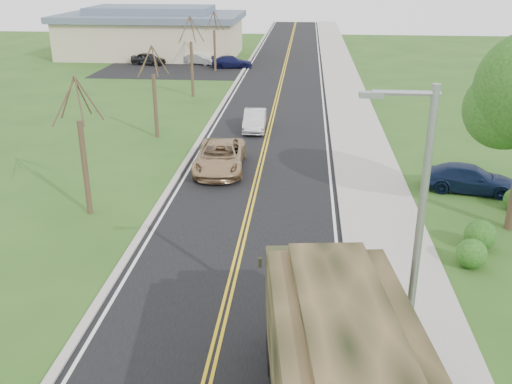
# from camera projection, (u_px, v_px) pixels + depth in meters

# --- Properties ---
(ground) EXTENTS (160.00, 160.00, 0.00)m
(ground) POSITION_uv_depth(u_px,v_px,m) (210.00, 372.00, 15.43)
(ground) COLOR #274A18
(ground) RESTS_ON ground
(road) EXTENTS (8.00, 120.00, 0.01)m
(road) POSITION_uv_depth(u_px,v_px,m) (281.00, 84.00, 52.41)
(road) COLOR black
(road) RESTS_ON ground
(curb_right) EXTENTS (0.30, 120.00, 0.12)m
(curb_right) POSITION_uv_depth(u_px,v_px,m) (326.00, 84.00, 52.05)
(curb_right) COLOR #9E998E
(curb_right) RESTS_ON ground
(sidewalk_right) EXTENTS (3.20, 120.00, 0.10)m
(sidewalk_right) POSITION_uv_depth(u_px,v_px,m) (345.00, 84.00, 51.91)
(sidewalk_right) COLOR #9E998E
(sidewalk_right) RESTS_ON ground
(curb_left) EXTENTS (0.30, 120.00, 0.10)m
(curb_left) POSITION_uv_depth(u_px,v_px,m) (236.00, 82.00, 52.73)
(curb_left) COLOR #9E998E
(curb_left) RESTS_ON ground
(street_light) EXTENTS (1.65, 0.22, 8.00)m
(street_light) POSITION_uv_depth(u_px,v_px,m) (414.00, 241.00, 12.92)
(street_light) COLOR gray
(street_light) RESTS_ON ground
(bare_tree_a) EXTENTS (1.93, 2.26, 6.08)m
(bare_tree_a) POSITION_uv_depth(u_px,v_px,m) (84.00, 157.00, 24.27)
(bare_tree_a) COLOR #38281C
(bare_tree_a) RESTS_ON ground
(bare_tree_b) EXTENTS (1.83, 2.14, 5.73)m
(bare_tree_b) POSITION_uv_depth(u_px,v_px,m) (155.00, 98.00, 35.42)
(bare_tree_b) COLOR #38281C
(bare_tree_b) RESTS_ON ground
(bare_tree_c) EXTENTS (2.04, 2.39, 6.42)m
(bare_tree_c) POSITION_uv_depth(u_px,v_px,m) (192.00, 63.00, 46.40)
(bare_tree_c) COLOR #38281C
(bare_tree_c) RESTS_ON ground
(bare_tree_d) EXTENTS (1.88, 2.20, 5.91)m
(bare_tree_d) POSITION_uv_depth(u_px,v_px,m) (215.00, 46.00, 57.58)
(bare_tree_d) COLOR #38281C
(bare_tree_d) RESTS_ON ground
(commercial_building) EXTENTS (25.50, 21.50, 5.65)m
(commercial_building) POSITION_uv_depth(u_px,v_px,m) (153.00, 32.00, 67.48)
(commercial_building) COLOR tan
(commercial_building) RESTS_ON ground
(military_truck) EXTENTS (3.73, 8.27, 3.99)m
(military_truck) POSITION_uv_depth(u_px,v_px,m) (338.00, 361.00, 12.31)
(military_truck) COLOR black
(military_truck) RESTS_ON ground
(suv_champagne) EXTENTS (2.79, 5.56, 1.51)m
(suv_champagne) POSITION_uv_depth(u_px,v_px,m) (220.00, 157.00, 30.20)
(suv_champagne) COLOR #A3825C
(suv_champagne) RESTS_ON ground
(sedan_silver) EXTENTS (1.53, 4.05, 1.32)m
(sedan_silver) POSITION_uv_depth(u_px,v_px,m) (255.00, 120.00, 37.62)
(sedan_silver) COLOR silver
(sedan_silver) RESTS_ON ground
(pickup_navy) EXTENTS (4.74, 2.66, 1.30)m
(pickup_navy) POSITION_uv_depth(u_px,v_px,m) (470.00, 179.00, 27.44)
(pickup_navy) COLOR #0F1B39
(pickup_navy) RESTS_ON ground
(lot_car_dark) EXTENTS (4.06, 2.43, 1.30)m
(lot_car_dark) POSITION_uv_depth(u_px,v_px,m) (148.00, 59.00, 61.93)
(lot_car_dark) COLOR black
(lot_car_dark) RESTS_ON ground
(lot_car_silver) EXTENTS (3.84, 2.43, 1.19)m
(lot_car_silver) POSITION_uv_depth(u_px,v_px,m) (200.00, 59.00, 62.19)
(lot_car_silver) COLOR silver
(lot_car_silver) RESTS_ON ground
(lot_car_navy) EXTENTS (4.50, 2.34, 1.25)m
(lot_car_navy) POSITION_uv_depth(u_px,v_px,m) (232.00, 62.00, 60.16)
(lot_car_navy) COLOR #0F1238
(lot_car_navy) RESTS_ON ground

